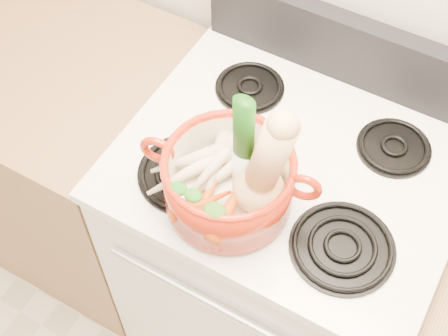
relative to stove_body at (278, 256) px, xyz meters
The scene contains 23 objects.
stove_body is the anchor object (origin of this frame).
cooktop 0.47m from the stove_body, ahead, with size 0.78×0.67×0.03m, color white.
control_backsplash 0.65m from the stove_body, 90.00° to the left, with size 0.76×0.05×0.18m, color black.
oven_handle 0.47m from the stove_body, 90.00° to the right, with size 0.02×0.02×0.60m, color silver.
counter_left 1.07m from the stove_body, behind, with size 1.36×0.65×0.90m, color olive.
burner_front_left 0.56m from the stove_body, 139.90° to the right, with size 0.22×0.22×0.02m, color black.
burner_front_right 0.56m from the stove_body, 40.10° to the right, with size 0.22×0.22×0.02m, color black.
burner_back_left 0.55m from the stove_body, 143.62° to the left, with size 0.17×0.17×0.02m, color black.
burner_back_right 0.55m from the stove_body, 36.38° to the left, with size 0.17×0.17×0.02m, color black.
dutch_oven 0.61m from the stove_body, 111.73° to the right, with size 0.27×0.27×0.14m, color #A01F09.
pot_handle_left 0.69m from the stove_body, 136.43° to the right, with size 0.08×0.08×0.02m, color #A01F09.
pot_handle_right 0.64m from the stove_body, 61.31° to the right, with size 0.08×0.08×0.02m, color #A01F09.
squash 0.70m from the stove_body, 86.86° to the right, with size 0.12×0.12×0.28m, color #E1B773, non-canonical shape.
leek 0.71m from the stove_body, 106.97° to the right, with size 0.05×0.05×0.30m, color white.
ginger 0.57m from the stove_body, 109.17° to the right, with size 0.09×0.07×0.05m, color tan.
parsnip_0 0.59m from the stove_body, 121.25° to the right, with size 0.04×0.04×0.20m, color beige.
parsnip_1 0.62m from the stove_body, 129.73° to the right, with size 0.05×0.05×0.21m, color beige.
parsnip_2 0.60m from the stove_body, 129.35° to the right, with size 0.04×0.04×0.20m, color beige.
parsnip_3 0.63m from the stove_body, 135.14° to the right, with size 0.04×0.04×0.18m, color beige.
parsnip_4 0.61m from the stove_body, 129.04° to the right, with size 0.05×0.05×0.24m, color beige.
carrot_0 0.60m from the stove_body, 115.64° to the right, with size 0.03×0.03×0.14m, color #D25A0A.
carrot_1 0.62m from the stove_body, 111.49° to the right, with size 0.03×0.03×0.14m, color #BF4A09.
carrot_2 0.61m from the stove_body, 100.46° to the right, with size 0.04×0.04×0.19m, color #D2400A.
Camera 1 is at (0.28, 0.59, 2.11)m, focal length 50.00 mm.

